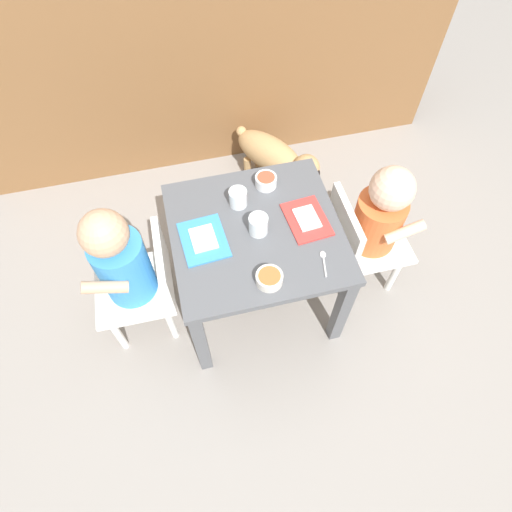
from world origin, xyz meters
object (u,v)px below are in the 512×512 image
object	(u,v)px
seated_child_left	(125,266)
veggie_bowl_near	(266,181)
food_tray_right	(307,220)
dog	(276,156)
water_cup_left	(238,199)
dining_table	(256,244)
food_tray_left	(204,240)
water_cup_right	(258,226)
seated_child_right	(376,219)
cereal_bowl_right_side	(269,278)
spoon_by_left_tray	(324,261)

from	to	relation	value
seated_child_left	veggie_bowl_near	distance (m)	0.57
food_tray_right	veggie_bowl_near	bearing A→B (deg)	116.69
dog	water_cup_left	distance (m)	0.63
dining_table	food_tray_left	size ratio (longest dim) A/B	3.00
dog	water_cup_right	size ratio (longest dim) A/B	6.14
food_tray_right	dog	bearing A→B (deg)	84.03
seated_child_right	veggie_bowl_near	bearing A→B (deg)	152.06
dining_table	cereal_bowl_right_side	bearing A→B (deg)	-92.02
water_cup_left	veggie_bowl_near	world-z (taller)	water_cup_left
veggie_bowl_near	water_cup_right	bearing A→B (deg)	-111.43
food_tray_right	cereal_bowl_right_side	xyz separation A→B (m)	(-0.19, -0.20, 0.01)
water_cup_left	water_cup_right	size ratio (longest dim) A/B	0.93
dog	food_tray_right	distance (m)	0.67
dog	veggie_bowl_near	world-z (taller)	veggie_bowl_near
dog	veggie_bowl_near	size ratio (longest dim) A/B	5.52
food_tray_right	spoon_by_left_tray	xyz separation A→B (m)	(0.00, -0.17, -0.00)
dining_table	water_cup_left	xyz separation A→B (m)	(-0.03, 0.13, 0.11)
dining_table	cereal_bowl_right_side	size ratio (longest dim) A/B	6.73
food_tray_left	food_tray_right	distance (m)	0.36
seated_child_left	water_cup_right	xyz separation A→B (m)	(0.46, -0.00, 0.08)
seated_child_right	water_cup_right	bearing A→B (deg)	179.94
seated_child_left	water_cup_right	size ratio (longest dim) A/B	9.56
water_cup_right	veggie_bowl_near	xyz separation A→B (m)	(0.08, 0.20, -0.01)
dog	cereal_bowl_right_side	world-z (taller)	cereal_bowl_right_side
seated_child_right	veggie_bowl_near	size ratio (longest dim) A/B	8.04
water_cup_left	water_cup_right	xyz separation A→B (m)	(0.04, -0.13, 0.00)
food_tray_left	food_tray_right	world-z (taller)	same
seated_child_right	food_tray_right	xyz separation A→B (m)	(-0.27, 0.00, 0.07)
dining_table	food_tray_right	size ratio (longest dim) A/B	3.03
seated_child_right	food_tray_left	distance (m)	0.64
water_cup_right	spoon_by_left_tray	xyz separation A→B (m)	(0.18, -0.17, -0.03)
water_cup_right	food_tray_left	bearing A→B (deg)	179.11
seated_child_left	cereal_bowl_right_side	bearing A→B (deg)	-24.08
food_tray_left	veggie_bowl_near	world-z (taller)	veggie_bowl_near
food_tray_left	food_tray_right	xyz separation A→B (m)	(0.36, 0.00, -0.00)
seated_child_right	water_cup_left	xyz separation A→B (m)	(-0.49, 0.13, 0.10)
food_tray_right	spoon_by_left_tray	size ratio (longest dim) A/B	1.92
spoon_by_left_tray	water_cup_right	bearing A→B (deg)	136.30
cereal_bowl_right_side	veggie_bowl_near	distance (m)	0.40
water_cup_left	food_tray_right	bearing A→B (deg)	-31.23
food_tray_left	veggie_bowl_near	xyz separation A→B (m)	(0.26, 0.19, 0.02)
seated_child_left	dog	size ratio (longest dim) A/B	1.56
seated_child_right	water_cup_left	bearing A→B (deg)	164.71
dining_table	seated_child_right	world-z (taller)	seated_child_right
dog	cereal_bowl_right_side	xyz separation A→B (m)	(-0.25, -0.80, 0.30)
dining_table	food_tray_right	bearing A→B (deg)	-0.72
dining_table	veggie_bowl_near	distance (m)	0.23
seated_child_left	food_tray_left	xyz separation A→B (m)	(0.27, 0.00, 0.05)
dining_table	spoon_by_left_tray	size ratio (longest dim) A/B	5.82
dining_table	water_cup_left	world-z (taller)	water_cup_left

